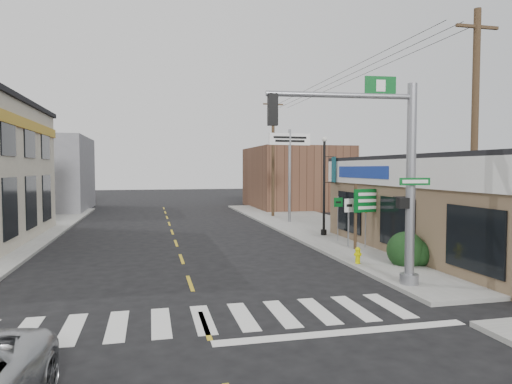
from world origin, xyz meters
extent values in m
plane|color=black|center=(0.00, 0.00, 0.00)|extent=(140.00, 140.00, 0.00)
cube|color=gray|center=(9.00, 13.00, 0.07)|extent=(6.00, 38.00, 0.13)
cube|color=gold|center=(0.00, 8.00, 0.01)|extent=(0.12, 56.00, 0.01)
cube|color=silver|center=(0.00, 0.40, 0.01)|extent=(11.00, 2.20, 0.01)
cube|color=brown|center=(12.00, 30.00, 2.80)|extent=(8.00, 10.00, 5.60)
cube|color=gray|center=(-11.00, 32.00, 3.20)|extent=(9.00, 10.00, 6.40)
cylinder|color=gray|center=(6.52, 1.90, 3.18)|extent=(0.29, 0.29, 6.11)
cylinder|color=gray|center=(4.28, 1.90, 5.83)|extent=(4.48, 0.16, 0.16)
cube|color=black|center=(2.24, 1.90, 5.37)|extent=(0.29, 0.22, 0.92)
cube|color=#074F1A|center=(6.52, 1.68, 3.29)|extent=(0.97, 0.04, 0.22)
cube|color=#074F1A|center=(5.50, 1.90, 6.14)|extent=(0.97, 0.05, 0.56)
cube|color=black|center=(6.27, 1.85, 2.62)|extent=(0.33, 0.26, 0.33)
cube|color=#4C3723|center=(7.54, 7.82, 1.55)|extent=(0.10, 0.10, 2.85)
cube|color=#4C3723|center=(8.86, 7.82, 1.55)|extent=(0.10, 0.10, 2.85)
cube|color=#074F10|center=(8.20, 7.76, 2.27)|extent=(1.63, 0.05, 1.02)
cylinder|color=#D3D300|center=(6.30, 5.00, 0.38)|extent=(0.18, 0.18, 0.49)
sphere|color=#D3D300|center=(6.30, 5.00, 0.65)|extent=(0.19, 0.19, 0.19)
cylinder|color=gray|center=(8.20, 8.18, 1.27)|extent=(0.05, 0.05, 2.28)
cube|color=gold|center=(8.20, 8.15, 2.14)|extent=(0.97, 0.03, 0.97)
cylinder|color=black|center=(7.78, 12.14, 2.65)|extent=(0.14, 0.14, 5.03)
sphere|color=silver|center=(7.78, 12.14, 5.21)|extent=(0.27, 0.27, 0.27)
cube|color=#15515C|center=(8.31, 12.14, 3.61)|extent=(0.02, 0.53, 1.35)
cylinder|color=gray|center=(7.80, 18.35, 3.19)|extent=(0.18, 0.18, 6.12)
cube|color=white|center=(7.80, 18.35, 5.59)|extent=(2.88, 0.18, 0.76)
cylinder|color=black|center=(9.36, 3.95, 1.67)|extent=(0.19, 0.19, 3.09)
ellipsoid|color=#183C19|center=(7.97, 4.48, 0.65)|extent=(1.39, 1.39, 1.04)
ellipsoid|color=black|center=(10.42, 6.09, 0.54)|extent=(1.09, 1.09, 0.81)
cylinder|color=#4D2C21|center=(8.68, 1.84, 4.36)|extent=(0.22, 0.22, 8.47)
cube|color=#4D2C21|center=(8.68, 1.84, 8.05)|extent=(1.47, 0.09, 0.09)
cylinder|color=#3C261D|center=(7.68, 22.06, 4.54)|extent=(0.23, 0.23, 8.82)
cube|color=#3C261D|center=(7.68, 22.06, 8.38)|extent=(1.53, 0.10, 0.10)
camera|label=1|loc=(-1.22, -10.53, 3.69)|focal=32.00mm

